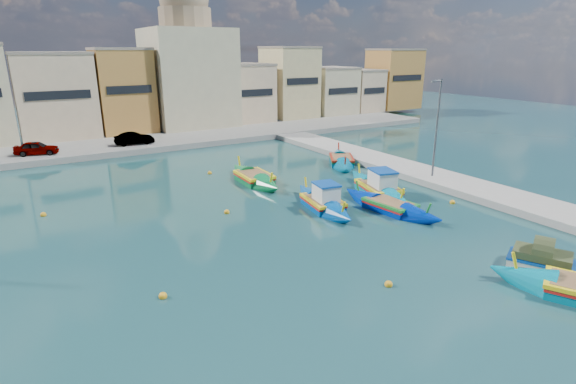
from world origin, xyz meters
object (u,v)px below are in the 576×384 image
object	(u,v)px
church_block	(188,63)
luzzu_turquoise_cabin	(378,189)
luzzu_blue_cabin	(323,203)
luzzu_blue_south	(390,207)
luzzu_cyan_mid	(341,161)
luzzu_green	(254,179)
quay_street_lamp	(436,128)
tender_near	(541,261)

from	to	relation	value
church_block	luzzu_turquoise_cabin	bearing A→B (deg)	-87.23
luzzu_turquoise_cabin	luzzu_blue_cabin	size ratio (longest dim) A/B	1.18
luzzu_turquoise_cabin	luzzu_blue_south	bearing A→B (deg)	-120.51
luzzu_blue_south	luzzu_turquoise_cabin	bearing A→B (deg)	59.49
luzzu_turquoise_cabin	luzzu_cyan_mid	size ratio (longest dim) A/B	1.19
luzzu_turquoise_cabin	luzzu_cyan_mid	xyz separation A→B (m)	(3.35, 8.60, -0.10)
church_block	luzzu_green	distance (m)	28.25
quay_street_lamp	luzzu_blue_south	xyz separation A→B (m)	(-7.56, -3.18, -4.09)
luzzu_turquoise_cabin	tender_near	distance (m)	12.97
church_block	tender_near	bearing A→B (deg)	-89.71
luzzu_turquoise_cabin	tender_near	xyz separation A→B (m)	(-1.41, -12.89, 0.08)
luzzu_turquoise_cabin	quay_street_lamp	bearing A→B (deg)	1.79
quay_street_lamp	luzzu_turquoise_cabin	xyz separation A→B (m)	(-5.79, -0.18, -3.97)
church_block	luzzu_cyan_mid	bearing A→B (deg)	-78.94
luzzu_blue_cabin	luzzu_blue_south	bearing A→B (deg)	-37.62
luzzu_turquoise_cabin	luzzu_blue_south	world-z (taller)	luzzu_turquoise_cabin
church_block	tender_near	world-z (taller)	church_block
quay_street_lamp	luzzu_turquoise_cabin	bearing A→B (deg)	-178.21
quay_street_lamp	luzzu_cyan_mid	size ratio (longest dim) A/B	0.99
luzzu_turquoise_cabin	church_block	bearing A→B (deg)	92.77
luzzu_green	luzzu_blue_south	world-z (taller)	luzzu_green
luzzu_blue_south	tender_near	distance (m)	9.90
church_block	quay_street_lamp	bearing A→B (deg)	-77.65
luzzu_blue_cabin	church_block	bearing A→B (deg)	84.09
quay_street_lamp	luzzu_green	xyz separation A→B (m)	(-12.07, 7.34, -4.06)
quay_street_lamp	church_block	bearing A→B (deg)	102.35
luzzu_green	tender_near	world-z (taller)	luzzu_green
luzzu_blue_cabin	tender_near	bearing A→B (deg)	-73.10
quay_street_lamp	tender_near	distance (m)	15.43
luzzu_blue_south	quay_street_lamp	bearing A→B (deg)	22.83
church_block	luzzu_green	size ratio (longest dim) A/B	2.27
luzzu_green	luzzu_blue_south	distance (m)	11.45
luzzu_cyan_mid	luzzu_green	distance (m)	9.68
quay_street_lamp	luzzu_cyan_mid	world-z (taller)	quay_street_lamp
quay_street_lamp	luzzu_turquoise_cabin	distance (m)	7.03
church_block	tender_near	xyz separation A→B (m)	(0.24, -47.07, -7.97)
tender_near	luzzu_turquoise_cabin	bearing A→B (deg)	83.75
luzzu_turquoise_cabin	luzzu_green	bearing A→B (deg)	129.83
luzzu_blue_cabin	luzzu_cyan_mid	size ratio (longest dim) A/B	1.01
church_block	luzzu_blue_south	distance (m)	38.07
luzzu_blue_south	luzzu_blue_cabin	bearing A→B (deg)	142.38
luzzu_cyan_mid	tender_near	bearing A→B (deg)	-102.49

